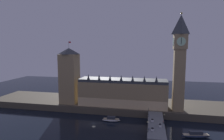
% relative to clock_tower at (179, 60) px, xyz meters
% --- Properties ---
extents(ground_plane, '(400.00, 400.00, 0.00)m').
position_rel_clock_tower_xyz_m(ground_plane, '(-62.54, -25.66, -46.53)').
color(ground_plane, black).
extents(embankment, '(220.00, 42.00, 5.88)m').
position_rel_clock_tower_xyz_m(embankment, '(-62.54, 13.34, -43.60)').
color(embankment, '#4C4438').
rests_on(embankment, ground_plane).
extents(parliament_hall, '(75.10, 18.87, 27.72)m').
position_rel_clock_tower_xyz_m(parliament_hall, '(-45.34, 4.09, -29.12)').
color(parliament_hall, '#9E845B').
rests_on(parliament_hall, embankment).
extents(clock_tower, '(10.32, 10.43, 76.77)m').
position_rel_clock_tower_xyz_m(clock_tower, '(0.00, 0.00, 0.00)').
color(clock_tower, '#9E845B').
rests_on(clock_tower, embankment).
extents(victoria_tower, '(15.16, 15.16, 55.76)m').
position_rel_clock_tower_xyz_m(victoria_tower, '(-93.95, 3.27, -15.68)').
color(victoria_tower, '#9E845B').
rests_on(victoria_tower, embankment).
extents(bridge, '(10.76, 46.00, 6.08)m').
position_rel_clock_tower_xyz_m(bridge, '(-17.67, -30.66, -42.01)').
color(bridge, slate).
rests_on(bridge, ground_plane).
extents(car_northbound_lead, '(2.12, 3.86, 1.48)m').
position_rel_clock_tower_xyz_m(car_northbound_lead, '(-20.04, -28.28, -39.76)').
color(car_northbound_lead, silver).
rests_on(car_northbound_lead, bridge).
extents(car_northbound_trail, '(1.99, 4.57, 1.36)m').
position_rel_clock_tower_xyz_m(car_northbound_trail, '(-20.04, -42.14, -39.82)').
color(car_northbound_trail, silver).
rests_on(car_northbound_trail, bridge).
extents(car_southbound_lead, '(1.84, 4.53, 1.56)m').
position_rel_clock_tower_xyz_m(car_southbound_lead, '(-15.30, -35.64, -39.72)').
color(car_southbound_lead, white).
rests_on(car_southbound_lead, bridge).
extents(pedestrian_near_rail, '(0.38, 0.38, 1.75)m').
position_rel_clock_tower_xyz_m(pedestrian_near_rail, '(-22.40, -42.96, -39.52)').
color(pedestrian_near_rail, black).
rests_on(pedestrian_near_rail, bridge).
extents(pedestrian_mid_walk, '(0.38, 0.38, 1.77)m').
position_rel_clock_tower_xyz_m(pedestrian_mid_walk, '(-12.93, -29.88, -39.51)').
color(pedestrian_mid_walk, black).
rests_on(pedestrian_mid_walk, bridge).
extents(pedestrian_far_rail, '(0.38, 0.38, 1.72)m').
position_rel_clock_tower_xyz_m(pedestrian_far_rail, '(-22.40, -19.85, -39.54)').
color(pedestrian_far_rail, black).
rests_on(pedestrian_far_rail, bridge).
extents(street_lamp_near, '(1.34, 0.60, 6.62)m').
position_rel_clock_tower_xyz_m(street_lamp_near, '(-22.80, -45.38, -36.31)').
color(street_lamp_near, '#2D3333').
rests_on(street_lamp_near, bridge).
extents(street_lamp_mid, '(1.34, 0.60, 6.60)m').
position_rel_clock_tower_xyz_m(street_lamp_mid, '(-12.53, -30.66, -36.32)').
color(street_lamp_mid, '#2D3333').
rests_on(street_lamp_mid, bridge).
extents(street_lamp_far, '(1.34, 0.60, 5.98)m').
position_rel_clock_tower_xyz_m(street_lamp_far, '(-22.80, -15.94, -36.70)').
color(street_lamp_far, '#2D3333').
rests_on(street_lamp_far, bridge).
extents(boat_upstream, '(13.92, 5.26, 3.81)m').
position_rel_clock_tower_xyz_m(boat_upstream, '(-50.54, -18.96, -45.14)').
color(boat_upstream, white).
rests_on(boat_upstream, ground_plane).
extents(boat_downstream, '(18.17, 6.85, 4.19)m').
position_rel_clock_tower_xyz_m(boat_downstream, '(6.63, -34.12, -45.00)').
color(boat_downstream, '#1E2842').
rests_on(boat_downstream, ground_plane).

